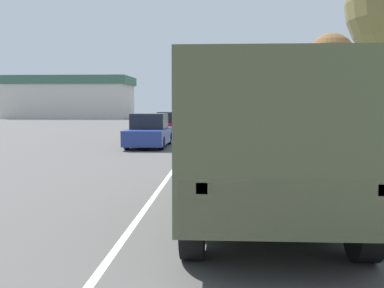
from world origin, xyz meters
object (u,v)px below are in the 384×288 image
Objects in this scene: car_second_ahead at (172,125)px; car_farthest_ahead at (221,114)px; car_fourth_ahead at (223,116)px; car_nearest_ahead at (149,132)px; car_third_ahead at (184,120)px; military_truck at (263,133)px.

car_farthest_ahead is at bearing 85.25° from car_second_ahead.
car_nearest_ahead is at bearing -96.10° from car_fourth_ahead.
car_nearest_ahead is 22.79m from car_third_ahead.
military_truck reaches higher than car_third_ahead.
military_truck reaches higher than car_nearest_ahead.
military_truck is 1.52× the size of car_farthest_ahead.
military_truck is at bearing -83.61° from car_third_ahead.
car_second_ahead is 0.94× the size of car_fourth_ahead.
car_farthest_ahead is (3.48, 47.27, -0.03)m from car_nearest_ahead.
car_farthest_ahead is (-0.66, 61.95, -0.84)m from military_truck.
military_truck is at bearing -89.39° from car_farthest_ahead.
car_nearest_ahead is 1.22× the size of car_second_ahead.
car_fourth_ahead is at bearing -88.91° from car_farthest_ahead.
car_fourth_ahead is at bearing 82.54° from car_second_ahead.
car_fourth_ahead is 0.95× the size of car_farthest_ahead.
car_second_ahead is 26.80m from car_fourth_ahead.
car_third_ahead is 12.59m from car_fourth_ahead.
car_farthest_ahead reaches higher than car_third_ahead.
military_truck is at bearing -74.26° from car_nearest_ahead.
car_fourth_ahead is (3.72, 34.80, -0.03)m from car_nearest_ahead.
car_fourth_ahead is at bearing 72.54° from car_third_ahead.
car_second_ahead is (0.24, 8.23, -0.02)m from car_nearest_ahead.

